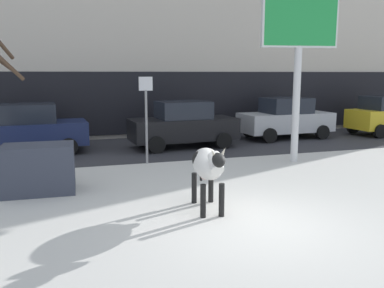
# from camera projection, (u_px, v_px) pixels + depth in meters

# --- Properties ---
(ground_plane) EXTENTS (120.00, 120.00, 0.00)m
(ground_plane) POSITION_uv_depth(u_px,v_px,m) (253.00, 225.00, 7.98)
(ground_plane) COLOR silver
(road_strip) EXTENTS (60.00, 5.60, 0.01)m
(road_strip) POSITION_uv_depth(u_px,v_px,m) (156.00, 147.00, 16.38)
(road_strip) COLOR #333338
(road_strip) RESTS_ON ground
(building_facade) EXTENTS (44.00, 6.10, 13.00)m
(building_facade) POSITION_uv_depth(u_px,v_px,m) (130.00, 2.00, 20.64)
(building_facade) COLOR beige
(building_facade) RESTS_ON ground
(cow_holstein) EXTENTS (0.76, 1.93, 1.54)m
(cow_holstein) POSITION_uv_depth(u_px,v_px,m) (207.00, 165.00, 8.69)
(cow_holstein) COLOR silver
(cow_holstein) RESTS_ON ground
(billboard) EXTENTS (2.52, 0.58, 5.56)m
(billboard) POSITION_uv_depth(u_px,v_px,m) (300.00, 29.00, 13.05)
(billboard) COLOR silver
(billboard) RESTS_ON ground
(car_navy_sedan) EXTENTS (4.30, 2.18, 1.84)m
(car_navy_sedan) POSITION_uv_depth(u_px,v_px,m) (27.00, 129.00, 14.92)
(car_navy_sedan) COLOR #19234C
(car_navy_sedan) RESTS_ON ground
(car_black_sedan) EXTENTS (4.30, 2.18, 1.84)m
(car_black_sedan) POSITION_uv_depth(u_px,v_px,m) (183.00, 125.00, 16.27)
(car_black_sedan) COLOR black
(car_black_sedan) RESTS_ON ground
(car_silver_sedan) EXTENTS (4.30, 2.18, 1.84)m
(car_silver_sedan) POSITION_uv_depth(u_px,v_px,m) (286.00, 118.00, 18.56)
(car_silver_sedan) COLOR #B7BABF
(car_silver_sedan) RESTS_ON ground
(pedestrian_near_billboard) EXTENTS (0.36, 0.24, 1.73)m
(pedestrian_near_billboard) POSITION_uv_depth(u_px,v_px,m) (273.00, 113.00, 21.39)
(pedestrian_near_billboard) COLOR #282833
(pedestrian_near_billboard) RESTS_ON ground
(dumpster) EXTENTS (1.73, 1.15, 1.20)m
(dumpster) POSITION_uv_depth(u_px,v_px,m) (39.00, 169.00, 10.09)
(dumpster) COLOR #383D4C
(dumpster) RESTS_ON ground
(street_sign) EXTENTS (0.44, 0.08, 2.82)m
(street_sign) POSITION_uv_depth(u_px,v_px,m) (146.00, 113.00, 13.16)
(street_sign) COLOR gray
(street_sign) RESTS_ON ground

